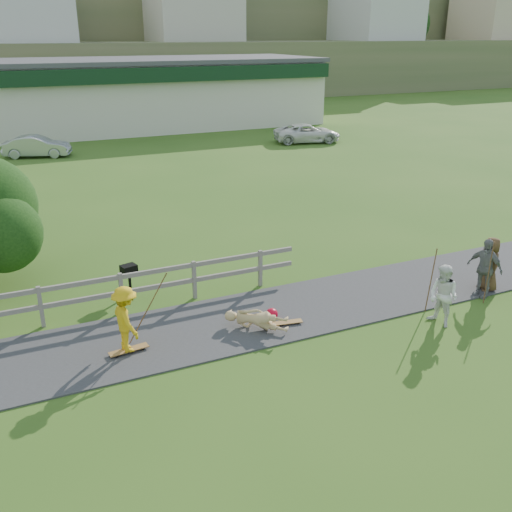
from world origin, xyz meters
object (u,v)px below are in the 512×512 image
object	(u,v)px
skater_fallen	(256,320)
spectator_c	(490,264)
car_silver	(37,146)
bbq	(130,280)
car_white	(307,133)
spectator_b	(484,268)
skater_rider	(126,323)
spectator_a	(443,296)

from	to	relation	value
skater_fallen	spectator_c	xyz separation A→B (m)	(7.01, -0.55, 0.50)
car_silver	bbq	bearing A→B (deg)	-160.77
car_silver	car_white	size ratio (longest dim) A/B	0.86
spectator_b	car_silver	xyz separation A→B (m)	(-9.58, 25.53, -0.22)
spectator_c	skater_rider	bearing A→B (deg)	-77.83
skater_rider	spectator_b	xyz separation A→B (m)	(9.68, -1.00, 0.07)
skater_fallen	bbq	bearing A→B (deg)	79.30
spectator_a	car_white	size ratio (longest dim) A/B	0.36
car_silver	spectator_b	bearing A→B (deg)	-141.99
spectator_a	bbq	world-z (taller)	spectator_a
skater_rider	spectator_a	size ratio (longest dim) A/B	0.98
spectator_a	car_white	xyz separation A→B (m)	(9.60, 24.02, -0.18)
spectator_a	bbq	distance (m)	8.38
skater_rider	car_silver	size ratio (longest dim) A/B	0.41
spectator_c	bbq	size ratio (longest dim) A/B	1.77
car_white	spectator_a	bearing A→B (deg)	171.57
skater_rider	spectator_b	size ratio (longest dim) A/B	0.92
spectator_b	car_silver	size ratio (longest dim) A/B	0.44
skater_fallen	spectator_b	bearing A→B (deg)	-52.84
skater_fallen	spectator_a	xyz separation A→B (m)	(4.35, -1.66, 0.51)
bbq	car_silver	bearing A→B (deg)	76.47
spectator_b	bbq	bearing A→B (deg)	-134.19
spectator_c	spectator_b	bearing A→B (deg)	-45.24
spectator_b	spectator_c	distance (m)	0.52
car_silver	car_white	xyz separation A→B (m)	(16.98, -2.38, -0.01)
bbq	skater_rider	bearing A→B (deg)	-118.96
spectator_b	car_white	size ratio (longest dim) A/B	0.38
car_silver	skater_fallen	bearing A→B (deg)	-155.57
car_silver	bbq	xyz separation A→B (m)	(0.67, -21.38, -0.18)
skater_rider	spectator_a	xyz separation A→B (m)	(7.47, -1.86, 0.02)
skater_rider	skater_fallen	distance (m)	3.17
spectator_a	spectator_c	distance (m)	2.88
spectator_c	car_silver	bearing A→B (deg)	-141.90
skater_fallen	car_silver	size ratio (longest dim) A/B	0.42
spectator_c	bbq	world-z (taller)	spectator_c
skater_fallen	spectator_a	world-z (taller)	spectator_a
skater_rider	car_silver	bearing A→B (deg)	-10.03
spectator_b	car_white	bearing A→B (deg)	143.05
skater_fallen	bbq	size ratio (longest dim) A/B	1.78
car_silver	car_white	bearing A→B (deg)	-80.52
skater_fallen	car_silver	world-z (taller)	car_silver
spectator_c	car_white	distance (m)	23.94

